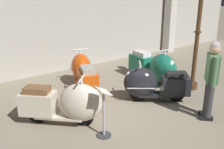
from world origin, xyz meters
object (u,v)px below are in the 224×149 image
object	(u,v)px
scooter_3	(156,67)
lamppost	(198,34)
scooter_2	(151,84)
scooter_1	(83,72)
info_stanchion	(104,117)
visitor_0	(211,75)
scooter_0	(68,103)

from	to	relation	value
scooter_3	lamppost	xyz separation A→B (m)	(0.52, -0.90, 1.03)
scooter_2	lamppost	distance (m)	1.83
scooter_3	scooter_1	bearing A→B (deg)	-112.04
info_stanchion	scooter_3	bearing A→B (deg)	27.21
visitor_0	scooter_2	bearing A→B (deg)	-29.22
scooter_2	scooter_3	size ratio (longest dim) A/B	0.87
scooter_2	info_stanchion	distance (m)	1.93
scooter_2	scooter_1	bearing A→B (deg)	-24.27
scooter_0	scooter_3	world-z (taller)	scooter_3
scooter_1	lamppost	world-z (taller)	lamppost
scooter_1	scooter_2	distance (m)	1.92
lamppost	scooter_0	bearing A→B (deg)	175.95
scooter_2	info_stanchion	xyz separation A→B (m)	(-1.82, -0.63, -0.04)
scooter_1	visitor_0	xyz separation A→B (m)	(1.28, -3.02, 0.49)
scooter_1	visitor_0	world-z (taller)	visitor_0
scooter_3	lamppost	size ratio (longest dim) A/B	0.60
scooter_3	visitor_0	world-z (taller)	visitor_0
visitor_0	info_stanchion	world-z (taller)	visitor_0
scooter_2	scooter_3	distance (m)	1.26
lamppost	info_stanchion	size ratio (longest dim) A/B	3.01
lamppost	info_stanchion	xyz separation A→B (m)	(-3.31, -0.53, -1.11)
info_stanchion	scooter_2	bearing A→B (deg)	18.98
scooter_1	info_stanchion	world-z (taller)	scooter_1
scooter_0	lamppost	world-z (taller)	lamppost
lamppost	scooter_2	bearing A→B (deg)	176.34
scooter_0	info_stanchion	size ratio (longest dim) A/B	1.57
scooter_1	info_stanchion	distance (m)	2.48
visitor_0	info_stanchion	xyz separation A→B (m)	(-2.19, 0.71, -0.56)
scooter_2	visitor_0	distance (m)	1.48
scooter_0	scooter_2	distance (m)	2.16
scooter_1	lamppost	bearing A→B (deg)	-106.84
scooter_3	info_stanchion	size ratio (longest dim) A/B	1.81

